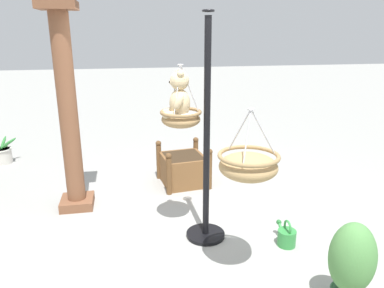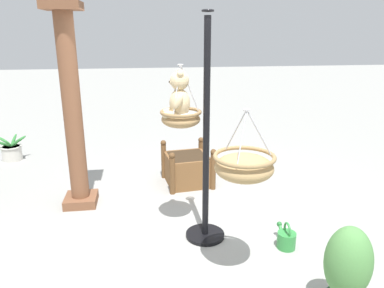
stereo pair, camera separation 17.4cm
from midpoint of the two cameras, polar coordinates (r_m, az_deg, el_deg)
name	(u,v)px [view 1 (the left image)]	position (r m, az deg, el deg)	size (l,w,h in m)	color
ground_plane	(199,230)	(4.41, -0.11, -13.39)	(40.00, 40.00, 0.00)	#9E9E99
display_pole_central	(206,174)	(3.96, 0.99, -4.79)	(0.44, 0.44, 2.45)	black
hanging_basket_with_teddy	(181,118)	(3.88, -3.05, 4.13)	(0.44, 0.44, 0.66)	#A37F51
teddy_bear	(178,97)	(3.83, -3.45, 7.29)	(0.35, 0.32, 0.51)	#D1B789
hanging_basket_left_high	(248,165)	(3.16, 7.26, -3.30)	(0.54, 0.54, 0.62)	tan
greenhouse_pillar_left	(69,116)	(4.81, -19.78, 4.18)	(0.44, 0.44, 2.58)	brown
wooden_planter_box	(183,168)	(5.56, -2.28, -3.79)	(0.79, 0.78, 0.62)	brown
potted_plant_tall_leafy	(351,263)	(3.37, 22.31, -16.91)	(0.37, 0.37, 0.79)	#2D5638
potted_plant_small_succulent	(1,154)	(7.30, -28.32, -1.34)	(0.53, 0.54, 0.45)	beige
watering_can	(286,236)	(4.20, 13.39, -13.92)	(0.35, 0.20, 0.30)	#338C3F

